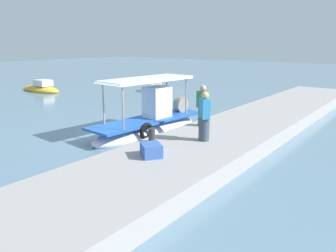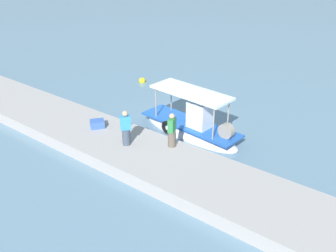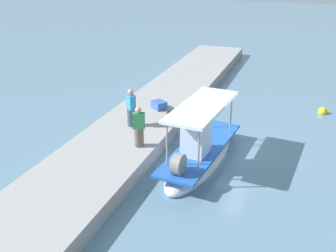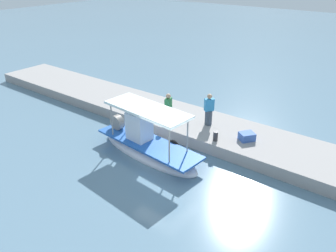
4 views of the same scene
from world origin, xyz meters
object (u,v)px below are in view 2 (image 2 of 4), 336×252
object	(u,v)px
cargo_crate	(97,124)
marker_buoy	(142,81)
mooring_bollard	(127,123)
main_fishing_boat	(191,127)
fisherman_by_crate	(172,132)
fisherman_near_bollard	(126,129)

from	to	relation	value
cargo_crate	marker_buoy	world-z (taller)	cargo_crate
mooring_bollard	main_fishing_boat	bearing A→B (deg)	41.37
main_fishing_boat	fisherman_by_crate	bearing A→B (deg)	-77.82
fisherman_near_bollard	marker_buoy	bearing A→B (deg)	127.05
main_fishing_boat	cargo_crate	size ratio (longest dim) A/B	8.67
fisherman_near_bollard	main_fishing_boat	bearing A→B (deg)	70.16
fisherman_near_bollard	marker_buoy	size ratio (longest dim) A/B	3.58
mooring_bollard	cargo_crate	size ratio (longest dim) A/B	0.68
main_fishing_boat	fisherman_by_crate	distance (m)	2.68
fisherman_near_bollard	mooring_bollard	size ratio (longest dim) A/B	3.64
cargo_crate	marker_buoy	distance (m)	8.91
fisherman_near_bollard	mooring_bollard	xyz separation A→B (m)	(-1.25, 1.39, -0.56)
fisherman_by_crate	mooring_bollard	size ratio (longest dim) A/B	3.55
fisherman_near_bollard	cargo_crate	xyz separation A→B (m)	(-2.48, 0.40, -0.60)
fisherman_by_crate	marker_buoy	world-z (taller)	fisherman_by_crate
mooring_bollard	marker_buoy	distance (m)	8.69
main_fishing_boat	cargo_crate	distance (m)	5.01
fisherman_near_bollard	fisherman_by_crate	size ratio (longest dim) A/B	1.03
marker_buoy	fisherman_near_bollard	bearing A→B (deg)	-52.95
main_fishing_boat	fisherman_near_bollard	world-z (taller)	main_fishing_boat
fisherman_near_bollard	fisherman_by_crate	xyz separation A→B (m)	(1.85, 1.19, -0.02)
main_fishing_boat	marker_buoy	xyz separation A→B (m)	(-7.66, 4.74, -0.38)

